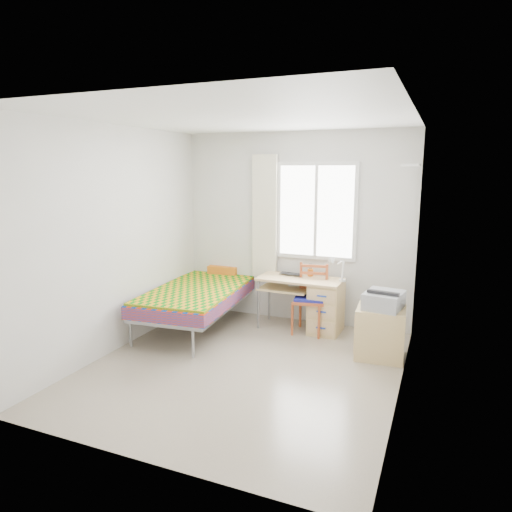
{
  "coord_description": "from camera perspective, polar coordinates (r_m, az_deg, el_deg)",
  "views": [
    {
      "loc": [
        1.88,
        -4.2,
        2.11
      ],
      "look_at": [
        -0.08,
        0.55,
        1.12
      ],
      "focal_mm": 32.0,
      "sensor_mm": 36.0,
      "label": 1
    }
  ],
  "objects": [
    {
      "name": "cabinet",
      "position": [
        5.41,
        15.24,
        -9.21
      ],
      "size": [
        0.57,
        0.51,
        0.58
      ],
      "rotation": [
        0.0,
        0.0,
        0.07
      ],
      "color": "tan",
      "rests_on": "floor"
    },
    {
      "name": "wall_right",
      "position": [
        4.29,
        18.28,
        -0.58
      ],
      "size": [
        0.0,
        3.5,
        3.5
      ],
      "primitive_type": "plane",
      "rotation": [
        1.57,
        0.0,
        -1.57
      ],
      "color": "silver",
      "rests_on": "ground"
    },
    {
      "name": "ceiling",
      "position": [
        4.63,
        -1.73,
        16.94
      ],
      "size": [
        3.5,
        3.5,
        0.0
      ],
      "primitive_type": "plane",
      "rotation": [
        3.14,
        0.0,
        0.0
      ],
      "color": "white",
      "rests_on": "wall_back"
    },
    {
      "name": "wall_back",
      "position": [
        6.29,
        4.89,
        3.44
      ],
      "size": [
        3.2,
        0.0,
        3.2
      ],
      "primitive_type": "plane",
      "rotation": [
        1.57,
        0.0,
        0.0
      ],
      "color": "silver",
      "rests_on": "ground"
    },
    {
      "name": "book",
      "position": [
        6.13,
        3.95,
        -3.5
      ],
      "size": [
        0.21,
        0.23,
        0.01
      ],
      "primitive_type": "imported",
      "rotation": [
        0.0,
        0.0,
        0.44
      ],
      "color": "gray",
      "rests_on": "desk"
    },
    {
      "name": "task_lamp",
      "position": [
        5.8,
        10.04,
        -1.31
      ],
      "size": [
        0.2,
        0.3,
        0.34
      ],
      "rotation": [
        0.0,
        0.0,
        -0.37
      ],
      "color": "white",
      "rests_on": "desk"
    },
    {
      "name": "pen_cup",
      "position": [
        6.16,
        6.81,
        -2.06
      ],
      "size": [
        0.08,
        0.08,
        0.1
      ],
      "primitive_type": "cylinder",
      "rotation": [
        0.0,
        0.0,
        -0.02
      ],
      "color": "orange",
      "rests_on": "desk"
    },
    {
      "name": "desk",
      "position": [
        6.04,
        8.11,
        -5.9
      ],
      "size": [
        1.12,
        0.53,
        0.69
      ],
      "rotation": [
        0.0,
        0.0,
        -0.02
      ],
      "color": "tan",
      "rests_on": "floor"
    },
    {
      "name": "window",
      "position": [
        6.16,
        7.53,
        5.57
      ],
      "size": [
        1.1,
        0.04,
        1.3
      ],
      "color": "white",
      "rests_on": "wall_back"
    },
    {
      "name": "laptop",
      "position": [
        6.15,
        4.23,
        -2.37
      ],
      "size": [
        0.32,
        0.22,
        0.02
      ],
      "primitive_type": "imported",
      "rotation": [
        0.0,
        0.0,
        -0.09
      ],
      "color": "black",
      "rests_on": "desk"
    },
    {
      "name": "bed",
      "position": [
        6.29,
        -6.36,
        -4.32
      ],
      "size": [
        1.22,
        2.32,
        0.97
      ],
      "rotation": [
        0.0,
        0.0,
        0.08
      ],
      "color": "gray",
      "rests_on": "floor"
    },
    {
      "name": "wall_left",
      "position": [
        5.52,
        -17.01,
        1.95
      ],
      "size": [
        0.0,
        3.5,
        3.5
      ],
      "primitive_type": "plane",
      "rotation": [
        1.57,
        0.0,
        1.57
      ],
      "color": "silver",
      "rests_on": "ground"
    },
    {
      "name": "curtain",
      "position": [
        6.35,
        1.09,
        4.91
      ],
      "size": [
        0.35,
        0.05,
        1.7
      ],
      "primitive_type": "cube",
      "color": "beige",
      "rests_on": "wall_back"
    },
    {
      "name": "floating_shelf",
      "position": [
        5.61,
        18.8,
        10.71
      ],
      "size": [
        0.2,
        0.32,
        0.03
      ],
      "primitive_type": "cube",
      "color": "white",
      "rests_on": "wall_right"
    },
    {
      "name": "printer",
      "position": [
        5.29,
        15.69,
        -5.27
      ],
      "size": [
        0.45,
        0.5,
        0.19
      ],
      "rotation": [
        0.0,
        0.0,
        -0.15
      ],
      "color": "#979A9E",
      "rests_on": "cabinet"
    },
    {
      "name": "floor",
      "position": [
        5.06,
        -1.56,
        -13.76
      ],
      "size": [
        3.5,
        3.5,
        0.0
      ],
      "primitive_type": "plane",
      "color": "#BCAD93",
      "rests_on": "ground"
    },
    {
      "name": "chair",
      "position": [
        5.98,
        6.93,
        -4.76
      ],
      "size": [
        0.45,
        0.45,
        0.9
      ],
      "rotation": [
        0.0,
        0.0,
        0.18
      ],
      "color": "#903C1C",
      "rests_on": "floor"
    }
  ]
}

